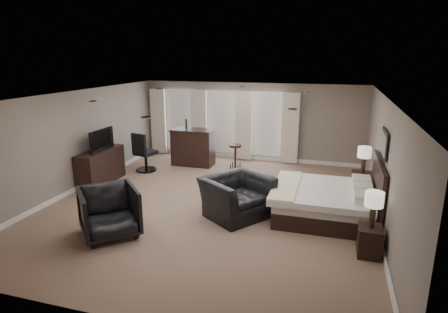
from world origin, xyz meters
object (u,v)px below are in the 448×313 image
(nightstand_near, at_px, (370,241))
(tv, at_px, (99,148))
(bed, at_px, (323,188))
(lamp_near, at_px, (373,210))
(dresser, at_px, (101,167))
(armchair_far, at_px, (109,210))
(nightstand_far, at_px, (361,186))
(bar_stool_left, at_px, (186,150))
(desk_chair, at_px, (145,152))
(lamp_far, at_px, (364,160))
(armchair_near, at_px, (237,190))
(bar_stool_right, at_px, (235,158))
(bar_counter, at_px, (193,147))

(nightstand_near, bearing_deg, tv, 163.52)
(bed, xyz_separation_m, lamp_near, (0.89, -1.45, 0.19))
(bed, height_order, dresser, bed)
(lamp_near, bearing_deg, armchair_far, -172.27)
(lamp_near, bearing_deg, nightstand_far, 90.00)
(bed, xyz_separation_m, bar_stool_left, (-4.67, 3.47, -0.32))
(nightstand_far, distance_m, desk_chair, 6.29)
(lamp_far, height_order, armchair_near, lamp_far)
(armchair_far, xyz_separation_m, desk_chair, (-1.38, 4.08, 0.07))
(bed, xyz_separation_m, armchair_near, (-1.82, -0.47, -0.08))
(armchair_near, height_order, bar_stool_right, armchair_near)
(tv, bearing_deg, bar_counter, -37.07)
(bar_stool_left, xyz_separation_m, bar_stool_right, (1.93, -0.66, 0.05))
(bar_counter, bearing_deg, armchair_near, -55.60)
(armchair_far, bearing_deg, bar_counter, 48.38)
(bed, bearing_deg, bar_counter, 144.39)
(dresser, distance_m, tv, 0.54)
(armchair_far, bearing_deg, dresser, 82.94)
(nightstand_near, bearing_deg, armchair_far, -172.27)
(armchair_near, distance_m, bar_counter, 4.22)
(bar_stool_left, bearing_deg, tv, -115.44)
(nightstand_near, relative_size, lamp_far, 0.80)
(bed, bearing_deg, nightstand_far, 58.46)
(lamp_far, height_order, dresser, lamp_far)
(nightstand_near, distance_m, lamp_far, 2.99)
(nightstand_near, distance_m, nightstand_far, 2.90)
(armchair_near, xyz_separation_m, bar_stool_right, (-0.91, 3.28, -0.19))
(bed, height_order, desk_chair, bed)
(tv, relative_size, bar_stool_right, 1.26)
(bar_stool_left, bearing_deg, lamp_near, -41.50)
(bed, distance_m, nightstand_far, 1.74)
(tv, height_order, armchair_near, armchair_near)
(nightstand_far, bearing_deg, lamp_far, 0.00)
(armchair_near, relative_size, bar_stool_left, 1.91)
(nightstand_near, height_order, bar_stool_right, bar_stool_right)
(nightstand_near, distance_m, bar_counter, 6.78)
(bar_stool_right, bearing_deg, bed, -45.79)
(tv, xyz_separation_m, armchair_near, (4.21, -1.07, -0.41))
(armchair_far, bearing_deg, lamp_near, -36.30)
(nightstand_near, distance_m, bar_stool_right, 5.59)
(bar_stool_left, bearing_deg, dresser, -115.44)
(tv, bearing_deg, desk_chair, -25.64)
(lamp_near, xyz_separation_m, tv, (-6.92, 2.05, 0.15))
(nightstand_far, relative_size, armchair_near, 0.47)
(dresser, bearing_deg, desk_chair, 64.36)
(lamp_near, xyz_separation_m, bar_counter, (-5.10, 4.46, -0.27))
(tv, bearing_deg, bar_stool_left, -25.44)
(bar_counter, relative_size, desk_chair, 1.12)
(lamp_far, xyz_separation_m, bar_counter, (-5.10, 1.56, -0.39))
(nightstand_far, height_order, armchair_near, armchair_near)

